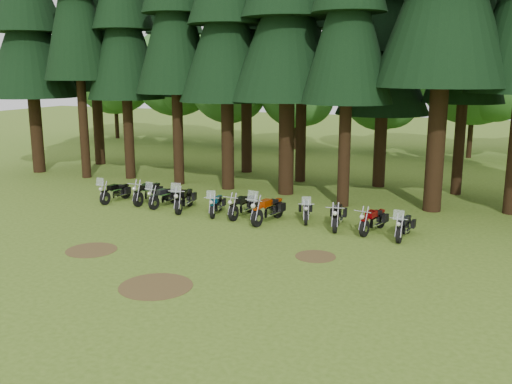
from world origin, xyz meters
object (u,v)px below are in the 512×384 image
Objects in this scene: motorcycle_7 at (306,211)px; motorcycle_3 at (184,200)px; motorcycle_6 at (268,210)px; motorcycle_1 at (148,193)px; motorcycle_8 at (337,216)px; motorcycle_5 at (243,206)px; motorcycle_9 at (373,221)px; motorcycle_10 at (404,227)px; motorcycle_0 at (115,193)px; motorcycle_2 at (164,197)px; motorcycle_4 at (216,205)px.

motorcycle_3 is at bearing 164.84° from motorcycle_7.
motorcycle_3 is at bearing -176.73° from motorcycle_6.
motorcycle_8 is at bearing -5.46° from motorcycle_1.
motorcycle_5 is 1.00× the size of motorcycle_8.
motorcycle_1 is 1.08× the size of motorcycle_9.
motorcycle_10 is at bearing -18.95° from motorcycle_8.
motorcycle_9 is at bearing 12.22° from motorcycle_6.
motorcycle_8 is at bearing 3.09° from motorcycle_0.
motorcycle_0 is at bearing 169.04° from motorcycle_8.
motorcycle_8 is (4.22, -0.06, 0.00)m from motorcycle_5.
motorcycle_9 is at bearing -13.54° from motorcycle_3.
motorcycle_1 is 9.51m from motorcycle_8.
motorcycle_3 reaches higher than motorcycle_9.
motorcycle_2 is 1.04× the size of motorcycle_4.
motorcycle_1 is at bearing 178.74° from motorcycle_5.
motorcycle_8 is at bearing 6.43° from motorcycle_2.
motorcycle_6 reaches higher than motorcycle_7.
motorcycle_0 is 0.96× the size of motorcycle_5.
motorcycle_7 is at bearing 152.32° from motorcycle_8.
motorcycle_4 is at bearing 168.38° from motorcycle_7.
motorcycle_10 is (2.70, -0.43, -0.02)m from motorcycle_8.
motorcycle_2 is 0.90× the size of motorcycle_3.
motorcycle_7 is (1.39, 0.83, -0.10)m from motorcycle_6.
motorcycle_0 is 13.76m from motorcycle_10.
motorcycle_8 is at bearing 15.48° from motorcycle_6.
motorcycle_4 is (4.04, -0.71, -0.05)m from motorcycle_1.
motorcycle_3 is 7.14m from motorcycle_8.
motorcycle_10 is at bearing -15.51° from motorcycle_3.
motorcycle_0 is 8.17m from motorcycle_6.
motorcycle_9 is at bearing -5.33° from motorcycle_1.
motorcycle_3 is 9.85m from motorcycle_10.
motorcycle_6 is (8.16, -0.54, 0.07)m from motorcycle_0.
motorcycle_4 is at bearing -177.62° from motorcycle_6.
motorcycle_7 reaches higher than motorcycle_9.
motorcycle_1 is (1.56, 0.44, 0.03)m from motorcycle_0.
motorcycle_7 reaches higher than motorcycle_8.
motorcycle_7 is at bearing 39.38° from motorcycle_6.
motorcycle_3 is (1.22, -0.25, 0.05)m from motorcycle_2.
motorcycle_2 is 5.50m from motorcycle_6.
motorcycle_0 is at bearing 162.15° from motorcycle_7.
motorcycle_3 is at bearing 1.91° from motorcycle_0.
motorcycle_6 is at bearing 0.28° from motorcycle_0.
motorcycle_9 is (2.96, -0.55, 0.03)m from motorcycle_7.
motorcycle_6 is (1.33, -0.41, 0.06)m from motorcycle_5.
motorcycle_6 reaches higher than motorcycle_1.
motorcycle_4 is at bearing -169.01° from motorcycle_5.
motorcycle_8 is 1.46m from motorcycle_9.
motorcycle_6 is at bearing -18.07° from motorcycle_3.
motorcycle_6 is at bearing -164.02° from motorcycle_9.
motorcycle_7 is 3.01m from motorcycle_9.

